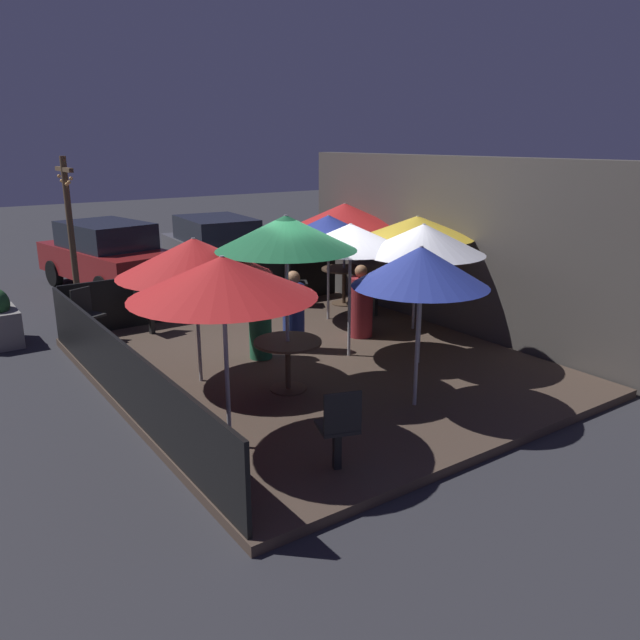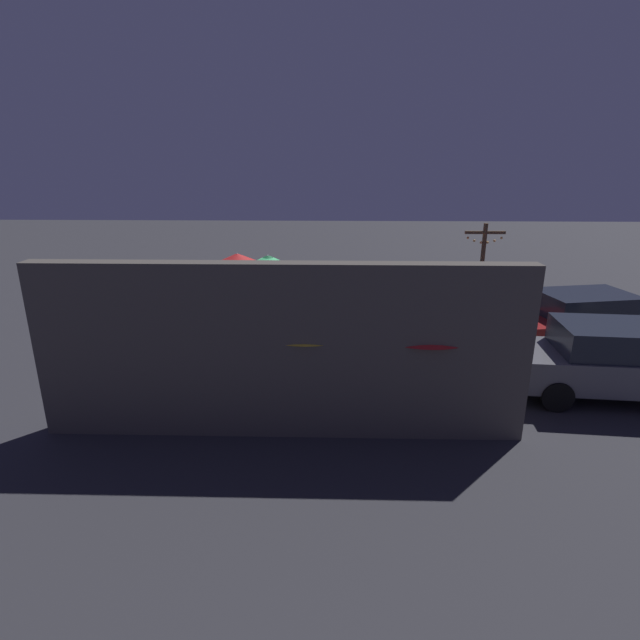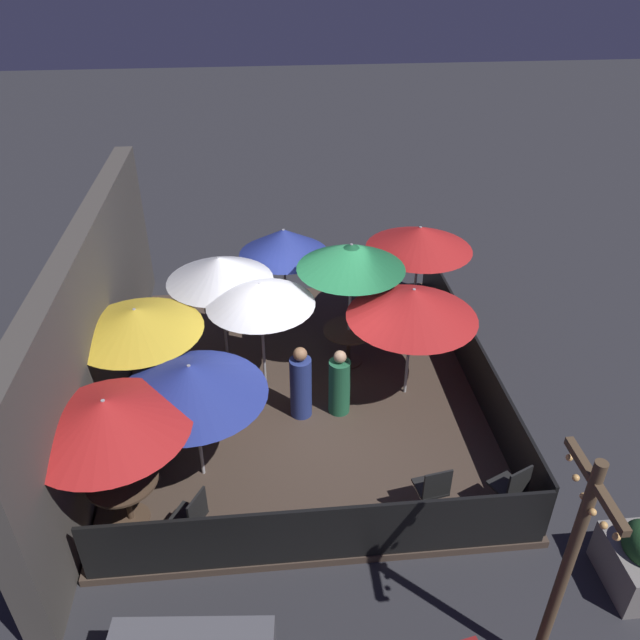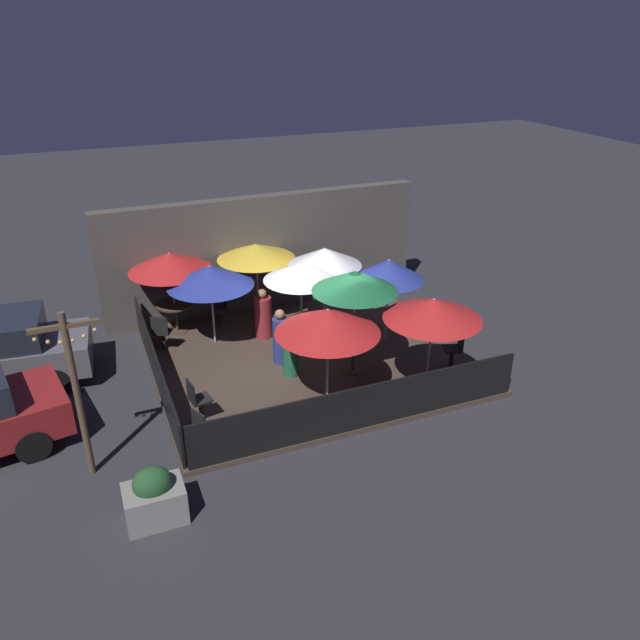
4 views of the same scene
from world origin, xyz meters
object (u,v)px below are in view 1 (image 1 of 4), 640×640
Objects in this scene: light_post at (71,229)px; patron_0 at (294,315)px; dining_table_1 at (288,351)px; parked_car_1 at (217,248)px; patron_2 at (260,325)px; patio_umbrella_3 at (421,266)px; patio_umbrella_5 at (194,257)px; patio_chair_2 at (339,426)px; dining_table_0 at (344,275)px; patio_umbrella_1 at (286,233)px; patron_1 at (360,305)px; patio_umbrella_7 at (417,227)px; patio_chair_4 at (377,291)px; patio_chair_1 at (87,313)px; patio_chair_3 at (295,281)px; patio_umbrella_0 at (345,214)px; parked_car_0 at (107,255)px; patio_umbrella_8 at (223,277)px; patio_chair_0 at (148,305)px; patio_umbrella_6 at (328,228)px; patio_umbrella_2 at (423,239)px; patio_umbrella_4 at (350,237)px.

patron_0 is at bearing 27.91° from light_post.
dining_table_1 is 7.96m from parked_car_1.
light_post reaches higher than patron_2.
patio_umbrella_5 is (-2.41, -1.97, -0.03)m from patio_umbrella_3.
patio_chair_2 reaches higher than dining_table_1.
patron_0 is at bearing -52.02° from dining_table_0.
patio_umbrella_1 is at bearing 47.84° from patron_2.
dining_table_0 is 0.74× the size of patron_1.
dining_table_1 is at bearing -71.31° from patio_umbrella_7.
patio_chair_2 is at bearing -37.35° from dining_table_0.
patio_chair_4 is at bearing 122.36° from patio_umbrella_1.
patio_umbrella_3 is 2.24× the size of patio_chair_1.
patio_chair_3 is 3.67m from parked_car_1.
patio_umbrella_0 is 3.98m from patron_2.
patio_umbrella_3 is at bearing -4.01° from parked_car_0.
patio_umbrella_7 is at bearing 108.69° from patio_umbrella_1.
patio_umbrella_8 reaches higher than patron_2.
parked_car_0 is (-8.17, -0.03, -1.49)m from patio_umbrella_1.
light_post reaches higher than patio_chair_1.
parked_car_1 is at bearing 12.52° from patio_chair_4.
patio_chair_0 is at bearing 170.36° from patio_umbrella_8.
patio_umbrella_1 reaches higher than patio_umbrella_6.
patio_chair_4 is 5.43m from parked_car_1.
patio_umbrella_8 is 6.81m from dining_table_0.
patio_chair_4 is at bearing -3.23° from dining_table_0.
light_post reaches higher than patio_chair_3.
patio_umbrella_3 is 2.25× the size of patio_chair_3.
patio_umbrella_6 is at bearing 50.58° from light_post.
parked_car_0 is (-5.99, -3.48, 0.20)m from patio_chair_4.
patio_chair_2 is 10.42m from parked_car_0.
patio_umbrella_6 is at bearing -51.45° from dining_table_0.
patio_umbrella_0 is 2.19m from patio_umbrella_7.
patio_umbrella_3 is 9.14m from parked_car_1.
patron_1 is (-1.39, 2.38, -1.64)m from patio_umbrella_1.
light_post reaches higher than patio_umbrella_2.
patio_chair_0 is 0.73× the size of patron_1.
patio_chair_2 is 0.22× the size of parked_car_1.
dining_table_0 is (-2.72, 1.94, -1.32)m from patio_umbrella_4.
patio_umbrella_8 is at bearing -15.67° from patio_umbrella_5.
patio_chair_2 is (5.93, -0.11, 0.00)m from patio_chair_0.
patio_umbrella_5 is at bearing -64.93° from patio_umbrella_6.
patio_umbrella_3 is 1.58× the size of patron_0.
patio_umbrella_6 reaches higher than dining_table_0.
patio_umbrella_1 reaches higher than patio_chair_4.
patio_umbrella_3 is 2.22× the size of dining_table_0.
patio_chair_2 is at bearing 4.21° from light_post.
dining_table_1 is 3.76m from patio_chair_0.
patio_chair_4 reaches higher than patio_chair_1.
dining_table_1 is at bearing -0.00° from patio_chair_2.
patio_chair_2 is at bearing -18.86° from dining_table_1.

